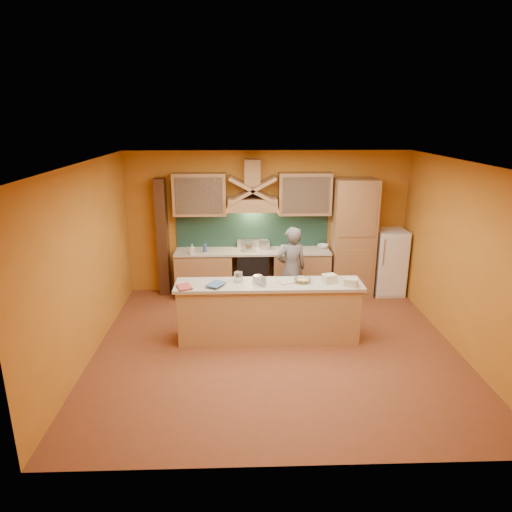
{
  "coord_description": "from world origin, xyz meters",
  "views": [
    {
      "loc": [
        -0.52,
        -6.3,
        3.42
      ],
      "look_at": [
        -0.28,
        0.9,
        1.2
      ],
      "focal_mm": 32.0,
      "sensor_mm": 36.0,
      "label": 1
    }
  ],
  "objects_px": {
    "fridge": "(389,262)",
    "mixing_bowl": "(303,280)",
    "person": "(291,269)",
    "kitchen_scale": "(258,280)",
    "stove": "(253,273)"
  },
  "relations": [
    {
      "from": "person",
      "to": "mixing_bowl",
      "type": "xyz_separation_m",
      "value": [
        0.06,
        -1.1,
        0.19
      ]
    },
    {
      "from": "kitchen_scale",
      "to": "person",
      "type": "bearing_deg",
      "value": 37.97
    },
    {
      "from": "person",
      "to": "fridge",
      "type": "bearing_deg",
      "value": -174.14
    },
    {
      "from": "stove",
      "to": "mixing_bowl",
      "type": "relative_size",
      "value": 3.56
    },
    {
      "from": "fridge",
      "to": "kitchen_scale",
      "type": "height_order",
      "value": "fridge"
    },
    {
      "from": "fridge",
      "to": "kitchen_scale",
      "type": "relative_size",
      "value": 9.85
    },
    {
      "from": "stove",
      "to": "person",
      "type": "distance_m",
      "value": 1.07
    },
    {
      "from": "mixing_bowl",
      "to": "fridge",
      "type": "bearing_deg",
      "value": 43.46
    },
    {
      "from": "fridge",
      "to": "mixing_bowl",
      "type": "relative_size",
      "value": 5.14
    },
    {
      "from": "fridge",
      "to": "person",
      "type": "relative_size",
      "value": 0.83
    },
    {
      "from": "person",
      "to": "mixing_bowl",
      "type": "relative_size",
      "value": 6.2
    },
    {
      "from": "person",
      "to": "kitchen_scale",
      "type": "relative_size",
      "value": 11.87
    },
    {
      "from": "kitchen_scale",
      "to": "stove",
      "type": "bearing_deg",
      "value": 68.66
    },
    {
      "from": "stove",
      "to": "mixing_bowl",
      "type": "xyz_separation_m",
      "value": [
        0.73,
        -1.87,
        0.53
      ]
    },
    {
      "from": "stove",
      "to": "kitchen_scale",
      "type": "distance_m",
      "value": 1.97
    }
  ]
}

